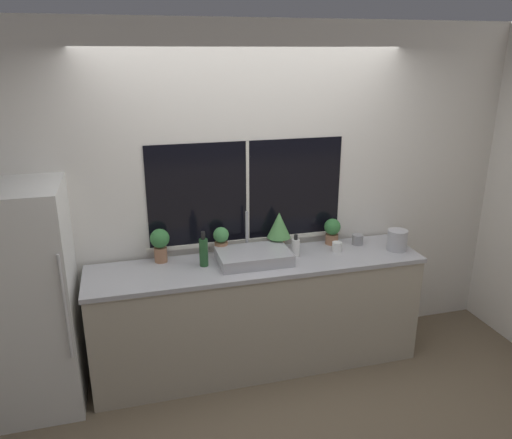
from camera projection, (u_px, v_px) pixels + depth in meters
ground_plane at (267, 383)px, 3.90m from camera, size 14.00×14.00×0.00m
wall_back at (246, 196)px, 4.04m from camera, size 8.00×0.09×2.70m
wall_right at (432, 159)px, 5.41m from camera, size 0.06×7.00×2.70m
counter at (258, 314)px, 4.01m from camera, size 2.61×0.58×0.92m
refrigerator at (25, 300)px, 3.47m from camera, size 0.67×0.70×1.65m
sink at (254, 256)px, 3.86m from camera, size 0.56×0.41×0.34m
potted_plant_far_left at (160, 243)px, 3.82m from camera, size 0.15×0.15×0.27m
potted_plant_center_left at (221, 240)px, 3.95m from camera, size 0.12×0.12×0.24m
potted_plant_center_right at (279, 227)px, 4.05m from camera, size 0.19×0.19×0.32m
potted_plant_far_right at (332, 230)px, 4.19m from camera, size 0.14×0.14×0.22m
soap_bottle at (296, 247)px, 3.95m from camera, size 0.06×0.06×0.18m
bottle_tall at (204, 252)px, 3.76m from camera, size 0.07×0.07×0.28m
mug_white at (337, 247)px, 4.06m from camera, size 0.08×0.08×0.08m
mug_grey at (358, 240)px, 4.20m from camera, size 0.09×0.09×0.08m
kettle at (397, 239)px, 4.07m from camera, size 0.16×0.16×0.19m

